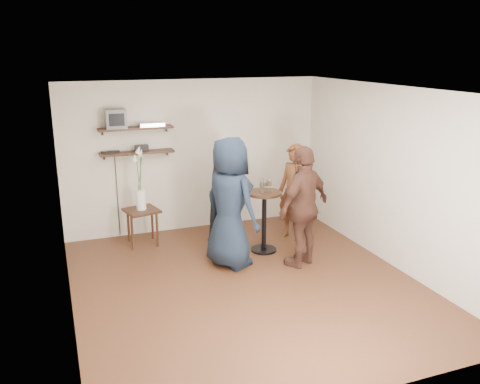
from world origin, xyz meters
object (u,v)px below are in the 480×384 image
at_px(person_dark, 228,192).
at_px(person_plaid, 294,192).
at_px(dvd_deck, 151,124).
at_px(drinks_table, 264,213).
at_px(person_brown, 304,207).
at_px(radio, 142,148).
at_px(crt_monitor, 115,119).
at_px(side_table, 142,215).
at_px(person_navy, 230,203).

bearing_deg(person_dark, person_plaid, -45.73).
bearing_deg(dvd_deck, person_plaid, -25.45).
distance_m(drinks_table, person_brown, 0.80).
distance_m(radio, drinks_table, 2.28).
bearing_deg(person_brown, person_plaid, -134.61).
height_order(crt_monitor, radio, crt_monitor).
height_order(crt_monitor, drinks_table, crt_monitor).
height_order(drinks_table, person_plaid, person_plaid).
bearing_deg(crt_monitor, drinks_table, -33.79).
bearing_deg(person_dark, side_table, 140.13).
height_order(radio, drinks_table, radio).
bearing_deg(person_navy, drinks_table, -90.00).
distance_m(dvd_deck, person_plaid, 2.58).
distance_m(side_table, person_plaid, 2.50).
relative_size(radio, side_table, 0.37).
relative_size(drinks_table, person_brown, 0.54).
bearing_deg(person_brown, person_navy, -45.09).
bearing_deg(radio, side_table, -107.04).
height_order(side_table, drinks_table, drinks_table).
distance_m(crt_monitor, drinks_table, 2.79).
distance_m(crt_monitor, dvd_deck, 0.58).
relative_size(side_table, person_navy, 0.31).
height_order(radio, side_table, radio).
height_order(radio, person_dark, person_dark).
relative_size(side_table, person_dark, 0.36).
bearing_deg(person_plaid, dvd_deck, -141.99).
bearing_deg(side_table, person_plaid, -14.40).
xyz_separation_m(radio, drinks_table, (1.62, -1.34, -0.90)).
bearing_deg(person_dark, radio, 123.81).
bearing_deg(person_brown, crt_monitor, -66.64).
bearing_deg(person_navy, person_plaid, -89.52).
distance_m(radio, person_plaid, 2.60).
xyz_separation_m(drinks_table, person_navy, (-0.68, -0.32, 0.33)).
height_order(drinks_table, person_dark, person_dark).
height_order(person_navy, person_brown, person_navy).
height_order(drinks_table, person_navy, person_navy).
bearing_deg(radio, drinks_table, -39.68).
bearing_deg(drinks_table, person_brown, -64.25).
xyz_separation_m(dvd_deck, radio, (-0.18, 0.00, -0.38)).
xyz_separation_m(crt_monitor, drinks_table, (2.00, -1.34, -1.40)).
bearing_deg(person_plaid, person_navy, -90.48).
distance_m(crt_monitor, person_navy, 2.38).
bearing_deg(person_navy, side_table, 14.01).
height_order(person_dark, person_brown, person_brown).
bearing_deg(drinks_table, radio, 140.32).
relative_size(side_table, person_brown, 0.33).
xyz_separation_m(dvd_deck, side_table, (-0.30, -0.39, -1.40)).
xyz_separation_m(dvd_deck, drinks_table, (1.44, -1.34, -1.28)).
xyz_separation_m(radio, person_brown, (1.94, -2.02, -0.63)).
relative_size(crt_monitor, person_brown, 0.18).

